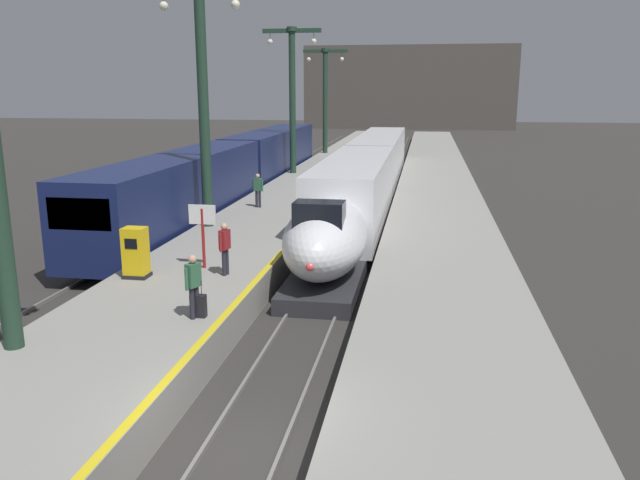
# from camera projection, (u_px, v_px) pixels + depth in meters

# --- Properties ---
(ground_plane) EXTENTS (260.00, 260.00, 0.00)m
(ground_plane) POSITION_uv_depth(u_px,v_px,m) (240.00, 458.00, 12.08)
(ground_plane) COLOR #33302D
(platform_left) EXTENTS (4.80, 110.00, 1.05)m
(platform_left) POSITION_uv_depth(u_px,v_px,m) (294.00, 202.00, 36.35)
(platform_left) COLOR gray
(platform_left) RESTS_ON ground
(platform_right) EXTENTS (4.80, 110.00, 1.05)m
(platform_right) POSITION_uv_depth(u_px,v_px,m) (438.00, 206.00, 35.07)
(platform_right) COLOR gray
(platform_right) RESTS_ON ground
(platform_left_safety_stripe) EXTENTS (0.20, 107.80, 0.01)m
(platform_left_safety_stripe) POSITION_uv_depth(u_px,v_px,m) (334.00, 194.00, 35.87)
(platform_left_safety_stripe) COLOR yellow
(platform_left_safety_stripe) RESTS_ON platform_left
(rail_main_left) EXTENTS (0.08, 110.00, 0.12)m
(rail_main_left) POSITION_uv_depth(u_px,v_px,m) (357.00, 203.00, 38.58)
(rail_main_left) COLOR slate
(rail_main_left) RESTS_ON ground
(rail_main_right) EXTENTS (0.08, 110.00, 0.12)m
(rail_main_right) POSITION_uv_depth(u_px,v_px,m) (381.00, 204.00, 38.34)
(rail_main_right) COLOR slate
(rail_main_right) RESTS_ON ground
(rail_secondary_left) EXTENTS (0.08, 110.00, 0.12)m
(rail_secondary_left) POSITION_uv_depth(u_px,v_px,m) (228.00, 200.00, 39.86)
(rail_secondary_left) COLOR slate
(rail_secondary_left) RESTS_ON ground
(rail_secondary_right) EXTENTS (0.08, 110.00, 0.12)m
(rail_secondary_right) POSITION_uv_depth(u_px,v_px,m) (251.00, 200.00, 39.62)
(rail_secondary_right) COLOR slate
(rail_secondary_right) RESTS_ON ground
(highspeed_train_main) EXTENTS (2.92, 37.80, 3.60)m
(highspeed_train_main) POSITION_uv_depth(u_px,v_px,m) (367.00, 176.00, 36.45)
(highspeed_train_main) COLOR silver
(highspeed_train_main) RESTS_ON ground
(regional_train_adjacent) EXTENTS (2.85, 36.60, 3.80)m
(regional_train_adjacent) POSITION_uv_depth(u_px,v_px,m) (236.00, 168.00, 38.79)
(regional_train_adjacent) COLOR #141E4C
(regional_train_adjacent) RESTS_ON ground
(station_column_mid) EXTENTS (4.00, 0.68, 9.98)m
(station_column_mid) POSITION_uv_depth(u_px,v_px,m) (203.00, 84.00, 26.17)
(station_column_mid) COLOR #1E3828
(station_column_mid) RESTS_ON platform_left
(station_column_far) EXTENTS (4.00, 0.68, 9.82)m
(station_column_far) POSITION_uv_depth(u_px,v_px,m) (292.00, 87.00, 43.49)
(station_column_far) COLOR #1E3828
(station_column_far) RESTS_ON platform_left
(station_column_distant) EXTENTS (4.00, 0.68, 9.28)m
(station_column_distant) POSITION_uv_depth(u_px,v_px,m) (325.00, 91.00, 57.49)
(station_column_distant) COLOR #1E3828
(station_column_distant) RESTS_ON platform_left
(passenger_near_edge) EXTENTS (0.35, 0.53, 1.69)m
(passenger_near_edge) POSITION_uv_depth(u_px,v_px,m) (193.00, 281.00, 16.24)
(passenger_near_edge) COLOR #23232D
(passenger_near_edge) RESTS_ON platform_left
(passenger_mid_platform) EXTENTS (0.56, 0.29, 1.69)m
(passenger_mid_platform) POSITION_uv_depth(u_px,v_px,m) (258.00, 188.00, 31.59)
(passenger_mid_platform) COLOR #23232D
(passenger_mid_platform) RESTS_ON platform_left
(passenger_far_waiting) EXTENTS (0.30, 0.56, 1.69)m
(passenger_far_waiting) POSITION_uv_depth(u_px,v_px,m) (225.00, 245.00, 20.05)
(passenger_far_waiting) COLOR #23232D
(passenger_far_waiting) RESTS_ON platform_left
(rolling_suitcase) EXTENTS (0.40, 0.22, 0.98)m
(rolling_suitcase) POSITION_uv_depth(u_px,v_px,m) (198.00, 306.00, 16.48)
(rolling_suitcase) COLOR black
(rolling_suitcase) RESTS_ON platform_left
(ticket_machine_yellow) EXTENTS (0.76, 0.62, 1.60)m
(ticket_machine_yellow) POSITION_uv_depth(u_px,v_px,m) (136.00, 254.00, 19.86)
(ticket_machine_yellow) COLOR yellow
(ticket_machine_yellow) RESTS_ON platform_left
(departure_info_board) EXTENTS (0.90, 0.10, 2.12)m
(departure_info_board) POSITION_uv_depth(u_px,v_px,m) (203.00, 223.00, 20.73)
(departure_info_board) COLOR maroon
(departure_info_board) RESTS_ON platform_left
(terminus_back_wall) EXTENTS (36.00, 2.00, 14.00)m
(terminus_back_wall) POSITION_uv_depth(u_px,v_px,m) (409.00, 88.00, 108.35)
(terminus_back_wall) COLOR #4C4742
(terminus_back_wall) RESTS_ON ground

